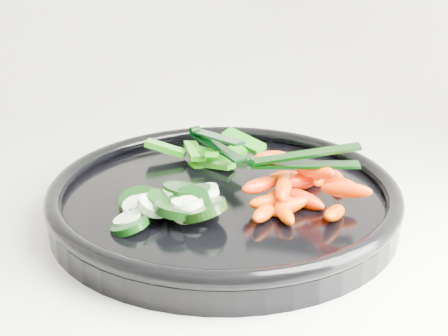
# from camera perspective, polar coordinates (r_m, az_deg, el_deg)

# --- Properties ---
(veggie_tray) EXTENTS (0.45, 0.45, 0.04)m
(veggie_tray) POSITION_cam_1_polar(r_m,az_deg,el_deg) (0.67, 0.00, -2.74)
(veggie_tray) COLOR black
(veggie_tray) RESTS_ON counter
(cucumber_pile) EXTENTS (0.13, 0.12, 0.04)m
(cucumber_pile) POSITION_cam_1_polar(r_m,az_deg,el_deg) (0.63, -5.26, -3.32)
(cucumber_pile) COLOR black
(cucumber_pile) RESTS_ON veggie_tray
(carrot_pile) EXTENTS (0.13, 0.14, 0.05)m
(carrot_pile) POSITION_cam_1_polar(r_m,az_deg,el_deg) (0.64, 6.87, -1.91)
(carrot_pile) COLOR #FF4700
(carrot_pile) RESTS_ON veggie_tray
(pepper_pile) EXTENTS (0.15, 0.10, 0.04)m
(pepper_pile) POSITION_cam_1_polar(r_m,az_deg,el_deg) (0.75, -1.25, 1.33)
(pepper_pile) COLOR #27730A
(pepper_pile) RESTS_ON veggie_tray
(tong_carrot) EXTENTS (0.11, 0.03, 0.02)m
(tong_carrot) POSITION_cam_1_polar(r_m,az_deg,el_deg) (0.63, 7.10, 0.77)
(tong_carrot) COLOR black
(tong_carrot) RESTS_ON carrot_pile
(tong_pepper) EXTENTS (0.08, 0.10, 0.02)m
(tong_pepper) POSITION_cam_1_polar(r_m,az_deg,el_deg) (0.75, -0.84, 2.51)
(tong_pepper) COLOR black
(tong_pepper) RESTS_ON pepper_pile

